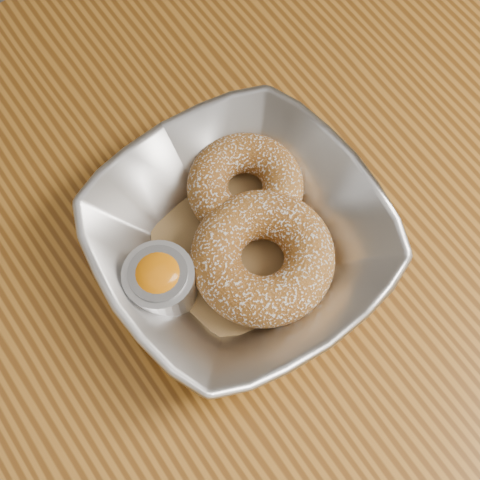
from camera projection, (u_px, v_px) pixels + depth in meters
ground_plane at (226, 454)px, 1.28m from camera, size 4.00×4.00×0.00m
table at (213, 371)px, 0.68m from camera, size 1.20×0.80×0.75m
serving_bowl at (240, 241)px, 0.59m from camera, size 0.23×0.23×0.06m
parchment at (240, 250)px, 0.61m from camera, size 0.20×0.20×0.00m
donut_back at (245, 186)px, 0.61m from camera, size 0.10×0.10×0.03m
donut_front at (263, 257)px, 0.58m from camera, size 0.12×0.12×0.04m
ramekin at (160, 281)px, 0.57m from camera, size 0.06×0.06×0.05m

